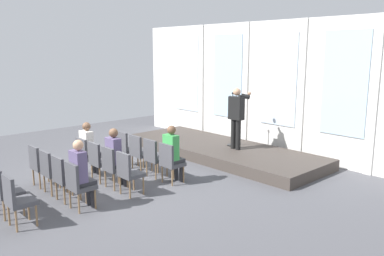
{
  "coord_description": "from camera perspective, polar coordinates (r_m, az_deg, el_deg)",
  "views": [
    {
      "loc": [
        7.63,
        -4.1,
        3.0
      ],
      "look_at": [
        0.17,
        2.79,
        1.01
      ],
      "focal_mm": 37.02,
      "sensor_mm": 36.0,
      "label": 1
    }
  ],
  "objects": [
    {
      "name": "chair_r0_c1",
      "position": [
        9.97,
        -7.61,
        -3.3
      ],
      "size": [
        0.46,
        0.44,
        0.94
      ],
      "color": "olive",
      "rests_on": "ground"
    },
    {
      "name": "chair_r0_c3",
      "position": [
        9.04,
        -3.17,
        -4.73
      ],
      "size": [
        0.46,
        0.44,
        0.94
      ],
      "color": "olive",
      "rests_on": "ground"
    },
    {
      "name": "chair_r1_c0",
      "position": [
        9.91,
        -15.02,
        -3.68
      ],
      "size": [
        0.46,
        0.44,
        0.94
      ],
      "color": "olive",
      "rests_on": "ground"
    },
    {
      "name": "rear_partition",
      "position": [
        12.25,
        8.86,
        6.07
      ],
      "size": [
        9.83,
        0.14,
        3.84
      ],
      "color": "silver",
      "rests_on": "ground"
    },
    {
      "name": "ground_plane",
      "position": [
        9.16,
        -13.79,
        -8.34
      ],
      "size": [
        14.21,
        14.21,
        0.0
      ],
      "primitive_type": "plane",
      "color": "#4C4C51"
    },
    {
      "name": "chair_r0_c2",
      "position": [
        9.5,
        -5.5,
        -3.98
      ],
      "size": [
        0.46,
        0.44,
        0.94
      ],
      "color": "olive",
      "rests_on": "ground"
    },
    {
      "name": "chair_r1_c1",
      "position": [
        9.39,
        -13.28,
        -4.41
      ],
      "size": [
        0.46,
        0.44,
        0.94
      ],
      "color": "olive",
      "rests_on": "ground"
    },
    {
      "name": "mic_stand",
      "position": [
        11.45,
        5.79,
        -0.89
      ],
      "size": [
        0.28,
        0.28,
        1.56
      ],
      "color": "black",
      "rests_on": "stage_platform"
    },
    {
      "name": "audience_r2_c3",
      "position": [
        7.83,
        -15.68,
        -5.98
      ],
      "size": [
        0.36,
        0.39,
        1.37
      ],
      "color": "#2D2D33",
      "rests_on": "ground"
    },
    {
      "name": "chair_r2_c3",
      "position": [
        7.86,
        -16.11,
        -7.62
      ],
      "size": [
        0.46,
        0.44,
        0.94
      ],
      "color": "olive",
      "rests_on": "ground"
    },
    {
      "name": "chair_r1_c3",
      "position": [
        8.4,
        -9.17,
        -6.11
      ],
      "size": [
        0.46,
        0.44,
        0.94
      ],
      "color": "olive",
      "rests_on": "ground"
    },
    {
      "name": "chair_r0_c0",
      "position": [
        10.46,
        -9.53,
        -2.68
      ],
      "size": [
        0.46,
        0.44,
        0.94
      ],
      "color": "olive",
      "rests_on": "ground"
    },
    {
      "name": "chair_r2_c0",
      "position": [
        9.46,
        -21.1,
        -4.76
      ],
      "size": [
        0.46,
        0.44,
        0.94
      ],
      "color": "olive",
      "rests_on": "ground"
    },
    {
      "name": "audience_r0_c3",
      "position": [
        9.03,
        -2.79,
        -3.36
      ],
      "size": [
        0.36,
        0.39,
        1.34
      ],
      "color": "#2D2D33",
      "rests_on": "ground"
    },
    {
      "name": "chair_r2_c1",
      "position": [
        8.92,
        -19.64,
        -5.6
      ],
      "size": [
        0.46,
        0.44,
        0.94
      ],
      "color": "olive",
      "rests_on": "ground"
    },
    {
      "name": "speaker",
      "position": [
        10.96,
        6.44,
        2.04
      ],
      "size": [
        0.51,
        0.69,
        1.71
      ],
      "color": "black",
      "rests_on": "stage_platform"
    },
    {
      "name": "chair_r3_c2",
      "position": [
        8.01,
        -25.41,
        -7.92
      ],
      "size": [
        0.46,
        0.44,
        0.94
      ],
      "color": "olive",
      "rests_on": "ground"
    },
    {
      "name": "chair_r1_c2",
      "position": [
        8.89,
        -11.34,
        -5.22
      ],
      "size": [
        0.46,
        0.44,
        0.94
      ],
      "color": "olive",
      "rests_on": "ground"
    },
    {
      "name": "stage_platform",
      "position": [
        11.53,
        4.13,
        -3.24
      ],
      "size": [
        6.17,
        2.19,
        0.29
      ],
      "primitive_type": "cube",
      "color": "#3F3833",
      "rests_on": "ground"
    },
    {
      "name": "chair_r3_c3",
      "position": [
        7.47,
        -23.98,
        -9.18
      ],
      "size": [
        0.46,
        0.44,
        0.94
      ],
      "color": "olive",
      "rests_on": "ground"
    },
    {
      "name": "audience_r1_c0",
      "position": [
        9.9,
        -14.66,
        -2.51
      ],
      "size": [
        0.36,
        0.39,
        1.32
      ],
      "color": "#2D2D33",
      "rests_on": "ground"
    },
    {
      "name": "audience_r1_c2",
      "position": [
        8.87,
        -10.95,
        -3.82
      ],
      "size": [
        0.36,
        0.39,
        1.34
      ],
      "color": "#2D2D33",
      "rests_on": "ground"
    },
    {
      "name": "chair_r2_c2",
      "position": [
        8.39,
        -17.99,
        -6.55
      ],
      "size": [
        0.46,
        0.44,
        0.94
      ],
      "color": "olive",
      "rests_on": "ground"
    }
  ]
}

